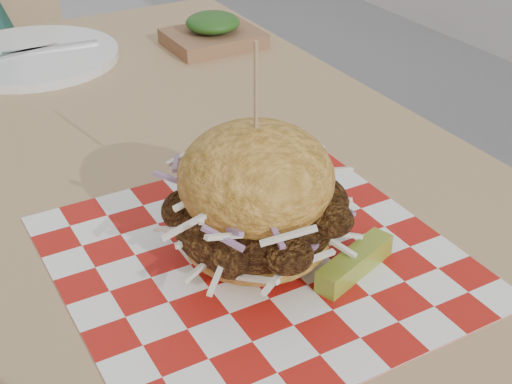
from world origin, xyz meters
TOP-DOWN VIEW (x-y plane):
  - patio_table at (-0.26, 0.01)m, footprint 0.80×1.20m
  - paper_liner at (-0.21, -0.21)m, footprint 0.36×0.36m
  - sandwich at (-0.21, -0.21)m, footprint 0.19×0.19m
  - pickle_spear at (-0.15, -0.27)m, footprint 0.10×0.05m
  - place_setting at (-0.26, 0.42)m, footprint 0.27×0.27m
  - kraft_tray at (0.02, 0.35)m, footprint 0.15×0.12m

SIDE VIEW (x-z plane):
  - patio_table at x=-0.26m, z-range 0.30..1.05m
  - paper_liner at x=-0.21m, z-range 0.75..0.75m
  - place_setting at x=-0.26m, z-range 0.75..0.77m
  - pickle_spear at x=-0.15m, z-range 0.75..0.77m
  - kraft_tray at x=0.02m, z-range 0.74..0.80m
  - sandwich at x=-0.21m, z-range 0.70..0.92m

